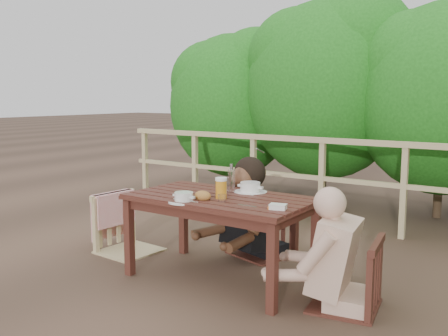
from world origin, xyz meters
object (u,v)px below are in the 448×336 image
Objects in this scene: chair_right at (346,241)px; tumbler at (222,199)px; chair_far at (263,201)px; bread_roll at (203,196)px; soup_near at (184,197)px; beer_glass at (221,189)px; woman at (264,180)px; bottle at (231,179)px; table at (220,238)px; diner_right at (352,211)px; chair_left at (128,198)px; butter_tub at (278,208)px; soup_far at (250,188)px.

chair_right is 13.09× the size of tumbler.
chair_far is 7.36× the size of bread_roll.
soup_near is 1.36× the size of beer_glass.
woman is at bearing 85.12° from soup_near.
bottle is at bearing -71.26° from chair_far.
soup_near is (-0.12, -0.31, 0.37)m from table.
diner_right is at bearing 1.72° from table.
chair_left reaches higher than chair_far.
table is 8.23× the size of beer_glass.
butter_tub is (-0.43, -0.19, 0.22)m from chair_right.
chair_left reaches higher than soup_far.
chair_far is 4.29× the size of soup_near.
tumbler is (0.18, 0.00, -0.00)m from bread_roll.
chair_left is 3.70× the size of soup_far.
chair_right is 5.43× the size of beer_glass.
tumbler is at bearing -62.71° from chair_far.
chair_right is at bearing -87.64° from chair_left.
beer_glass is at bearing 86.94° from diner_right.
diner_right is at bearing -87.62° from chair_left.
chair_far is at bearing 85.02° from soup_near.
chair_far is at bearing 100.93° from tumbler.
soup_near reaches higher than butter_tub.
soup_near is 0.30m from beer_glass.
soup_far is 1.59× the size of beer_glass.
bottle is at bearing 86.48° from bread_roll.
diner_right is (1.06, 0.03, 0.36)m from table.
diner_right reaches higher than beer_glass.
chair_left is at bearing 172.35° from beer_glass.
woman reaches higher than diner_right.
diner_right is 1.01m from beer_glass.
soup_far is at bearing -76.69° from chair_left.
soup_far reaches higher than table.
beer_glass reaches higher than tumbler.
bottle is at bearing 105.47° from beer_glass.
woman is 0.83m from beer_glass.
table is at bearing 108.99° from woman.
diner_right is 1.12m from bread_roll.
chair_left is (-1.11, 0.08, 0.18)m from table.
diner_right is 4.99× the size of soup_far.
beer_glass is at bearing -96.98° from soup_far.
soup_far is (0.10, 0.29, 0.38)m from table.
beer_glass reaches higher than table.
beer_glass is at bearing 52.64° from bread_roll.
woman is 5.05× the size of soup_far.
table is 10.39× the size of bread_roll.
tumbler is at bearing 168.75° from butter_tub.
chair_right reaches higher than soup_near.
tumbler is (0.27, 0.12, -0.00)m from soup_near.
soup_far is 0.37m from beer_glass.
chair_left is at bearing -100.36° from chair_right.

